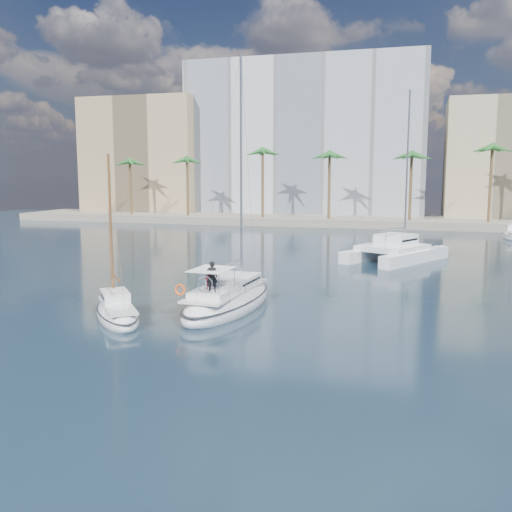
% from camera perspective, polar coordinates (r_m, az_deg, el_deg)
% --- Properties ---
extents(ground, '(160.00, 160.00, 0.00)m').
position_cam_1_polar(ground, '(33.53, 1.30, -5.70)').
color(ground, black).
rests_on(ground, ground).
extents(quay, '(120.00, 14.00, 1.20)m').
position_cam_1_polar(quay, '(93.16, 10.91, 3.44)').
color(quay, gray).
rests_on(quay, ground).
extents(building_modern, '(42.00, 16.00, 28.00)m').
position_cam_1_polar(building_modern, '(106.61, 5.15, 11.34)').
color(building_modern, silver).
rests_on(building_modern, ground).
extents(building_tan_left, '(22.00, 14.00, 22.00)m').
position_cam_1_polar(building_tan_left, '(112.40, -10.69, 9.54)').
color(building_tan_left, tan).
rests_on(building_tan_left, ground).
extents(building_beige, '(20.00, 14.00, 20.00)m').
position_cam_1_polar(building_beige, '(102.44, 24.02, 8.57)').
color(building_beige, '#BFAF89').
rests_on(building_beige, ground).
extents(palm_left, '(3.60, 3.60, 12.30)m').
position_cam_1_polar(palm_left, '(98.09, -9.62, 9.36)').
color(palm_left, brown).
rests_on(palm_left, ground).
extents(palm_centre, '(3.60, 3.60, 12.30)m').
position_cam_1_polar(palm_centre, '(88.91, 10.84, 9.47)').
color(palm_centre, brown).
rests_on(palm_centre, ground).
extents(main_sloop, '(4.12, 11.00, 16.04)m').
position_cam_1_polar(main_sloop, '(34.50, -2.81, -4.44)').
color(main_sloop, white).
rests_on(main_sloop, ground).
extents(small_sloop, '(5.83, 6.65, 9.73)m').
position_cam_1_polar(small_sloop, '(32.99, -13.72, -5.48)').
color(small_sloop, white).
rests_on(small_sloop, ground).
extents(catamaran, '(9.75, 11.97, 15.78)m').
position_cam_1_polar(catamaran, '(54.91, 13.71, 0.69)').
color(catamaran, white).
rests_on(catamaran, ground).
extents(seagull, '(1.21, 0.52, 0.22)m').
position_cam_1_polar(seagull, '(38.30, 0.07, -2.82)').
color(seagull, silver).
rests_on(seagull, ground).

